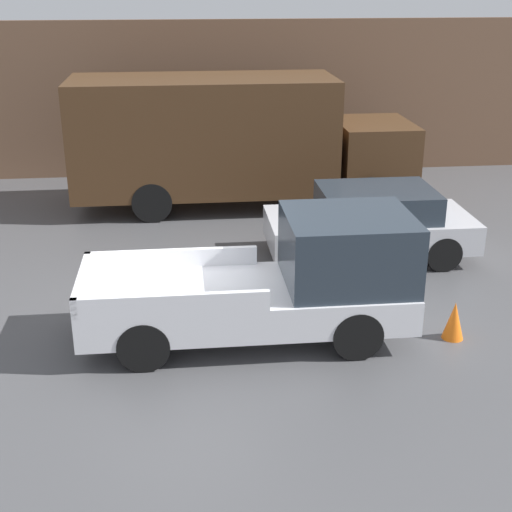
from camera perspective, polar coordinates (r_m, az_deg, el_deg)
The scene contains 6 objects.
ground_plane at distance 12.47m, azimuth -6.05°, elevation -5.05°, with size 60.00×60.00×0.00m, color #4C4C4F.
building_wall at distance 21.15m, azimuth -6.52°, elevation 12.33°, with size 28.00×0.15×4.40m.
pickup_truck at distance 11.48m, azimuth 2.13°, elevation -2.08°, with size 5.26×1.96×2.06m.
car at distance 15.01m, azimuth 9.21°, elevation 2.68°, with size 4.23×1.99×1.48m.
delivery_truck at distance 18.08m, azimuth -2.22°, elevation 9.40°, with size 8.52×2.53×3.24m.
traffic_cone at distance 12.09m, azimuth 15.56°, elevation -4.99°, with size 0.35×0.35×0.64m.
Camera 1 is at (0.12, -11.15, 5.58)m, focal length 50.00 mm.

